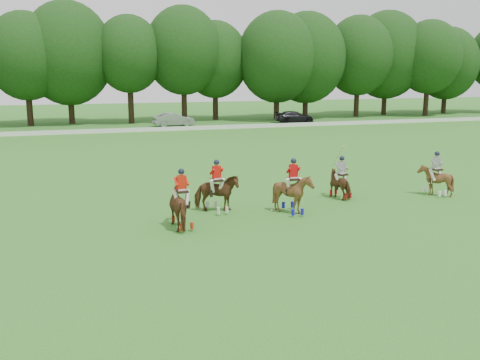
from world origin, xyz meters
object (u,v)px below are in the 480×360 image
object	(u,v)px
car_right	(294,117)
polo_ball	(272,210)
polo_stripe_b	(435,180)
polo_red_b	(217,193)
car_mid	(174,120)
polo_red_c	(293,193)
polo_stripe_a	(341,183)
polo_red_a	(182,206)

from	to	relation	value
car_right	polo_ball	size ratio (longest dim) A/B	54.33
car_right	polo_ball	bearing A→B (deg)	158.57
car_right	polo_stripe_b	size ratio (longest dim) A/B	2.14
polo_red_b	car_mid	bearing A→B (deg)	82.20
car_right	polo_stripe_b	distance (m)	39.54
polo_red_b	polo_ball	size ratio (longest dim) A/B	26.66
polo_red_b	polo_red_c	size ratio (longest dim) A/B	0.96
car_mid	polo_stripe_a	size ratio (longest dim) A/B	1.74
polo_red_c	polo_ball	xyz separation A→B (m)	(-0.77, 0.60, -0.88)
car_right	polo_red_c	world-z (taller)	polo_red_c
polo_red_b	polo_red_c	xyz separation A→B (m)	(3.19, -1.23, 0.05)
car_right	polo_stripe_a	size ratio (longest dim) A/B	1.82
polo_red_b	polo_stripe_b	world-z (taller)	polo_red_b
polo_red_a	polo_ball	world-z (taller)	polo_red_a
polo_red_c	polo_ball	distance (m)	1.31
polo_red_b	polo_stripe_a	bearing A→B (deg)	6.12
polo_stripe_a	polo_stripe_b	size ratio (longest dim) A/B	1.18
car_mid	car_right	size ratio (longest dim) A/B	0.96
car_right	polo_red_a	size ratio (longest dim) A/B	2.00
polo_ball	polo_stripe_b	bearing A→B (deg)	2.64
car_mid	polo_ball	xyz separation A→B (m)	(-2.83, -38.97, -0.73)
car_mid	polo_red_a	world-z (taller)	polo_red_a
polo_stripe_a	polo_ball	xyz separation A→B (m)	(-4.21, -1.34, -0.71)
car_right	polo_red_b	xyz separation A→B (m)	(-20.34, -38.34, 0.16)
polo_red_b	polo_ball	xyz separation A→B (m)	(2.42, -0.63, -0.83)
polo_stripe_b	polo_ball	bearing A→B (deg)	-177.36
polo_red_a	polo_red_b	xyz separation A→B (m)	(1.99, 1.96, -0.03)
car_right	polo_red_c	distance (m)	43.12
polo_red_c	polo_stripe_a	distance (m)	3.95
car_mid	polo_stripe_b	size ratio (longest dim) A/B	2.05
polo_red_a	polo_stripe_a	xyz separation A→B (m)	(8.63, 2.67, -0.14)
polo_red_a	car_mid	bearing A→B (deg)	79.80
car_mid	polo_red_a	distance (m)	40.95
polo_red_a	polo_stripe_b	world-z (taller)	polo_red_a
polo_stripe_a	polo_red_b	bearing A→B (deg)	-173.88
polo_stripe_b	polo_red_b	bearing A→B (deg)	178.98
polo_red_b	polo_red_c	world-z (taller)	polo_red_c
car_right	polo_red_c	size ratio (longest dim) A/B	1.96
polo_stripe_a	polo_stripe_b	bearing A→B (deg)	-10.62
polo_red_a	polo_red_c	distance (m)	5.24
polo_red_a	polo_red_b	size ratio (longest dim) A/B	1.02
car_mid	polo_red_c	size ratio (longest dim) A/B	1.88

